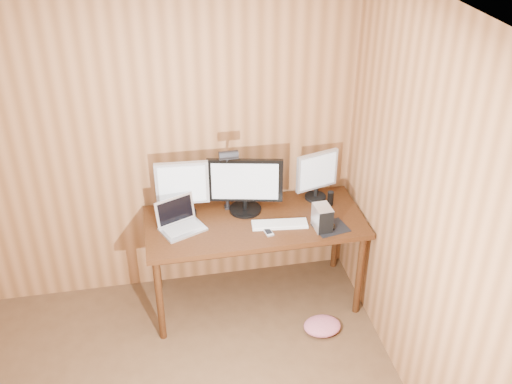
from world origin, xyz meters
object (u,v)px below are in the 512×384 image
object	(u,v)px
monitor_left	(182,187)
speaker	(330,198)
hard_drive	(322,218)
desk_lamp	(228,171)
keyboard	(280,224)
monitor_right	(317,175)
laptop	(179,221)
mouse	(331,225)
monitor_center	(245,185)
phone	(268,232)
desk	(253,228)

from	to	relation	value
monitor_left	speaker	distance (m)	1.12
hard_drive	desk_lamp	size ratio (longest dim) A/B	0.31
hard_drive	keyboard	bearing A→B (deg)	158.17
monitor_right	keyboard	distance (m)	0.52
monitor_right	laptop	distance (m)	1.10
mouse	speaker	bearing A→B (deg)	68.82
monitor_center	desk_lamp	size ratio (longest dim) A/B	0.94
keyboard	mouse	xyz separation A→B (m)	(0.35, -0.10, 0.01)
monitor_center	desk_lamp	xyz separation A→B (m)	(-0.13, -0.01, 0.14)
monitor_left	phone	bearing A→B (deg)	-28.42
desk	mouse	xyz separation A→B (m)	(0.52, -0.28, 0.14)
mouse	phone	distance (m)	0.46
monitor_right	mouse	bearing A→B (deg)	-106.91
keyboard	phone	xyz separation A→B (m)	(-0.10, -0.08, -0.00)
keyboard	phone	world-z (taller)	keyboard
hard_drive	phone	size ratio (longest dim) A/B	1.62
monitor_right	phone	distance (m)	0.64
keyboard	desk_lamp	distance (m)	0.54
monitor_center	keyboard	distance (m)	0.39
monitor_center	keyboard	xyz separation A→B (m)	(0.21, -0.24, -0.21)
keyboard	speaker	bearing A→B (deg)	30.34
monitor_right	desk_lamp	size ratio (longest dim) A/B	0.67
keyboard	speaker	world-z (taller)	speaker
desk	desk_lamp	world-z (taller)	desk_lamp
phone	keyboard	bearing A→B (deg)	26.92
monitor_left	keyboard	bearing A→B (deg)	-18.92
monitor_center	laptop	distance (m)	0.55
monitor_left	desk_lamp	distance (m)	0.36
keyboard	desk	bearing A→B (deg)	139.69
mouse	monitor_left	bearing A→B (deg)	154.18
monitor_left	mouse	bearing A→B (deg)	-16.77
keyboard	speaker	distance (m)	0.48
phone	desk_lamp	distance (m)	0.52
laptop	mouse	size ratio (longest dim) A/B	3.49
monitor_right	desk_lamp	xyz separation A→B (m)	(-0.69, -0.08, 0.15)
monitor_center	desk	bearing A→B (deg)	-44.84
speaker	hard_drive	bearing A→B (deg)	-117.29
keyboard	phone	size ratio (longest dim) A/B	3.73
hard_drive	desk	bearing A→B (deg)	145.75
keyboard	phone	bearing A→B (deg)	-136.87
monitor_left	monitor_center	bearing A→B (deg)	-0.75
desk	monitor_right	size ratio (longest dim) A/B	4.08
keyboard	hard_drive	size ratio (longest dim) A/B	2.30
monitor_left	hard_drive	size ratio (longest dim) A/B	2.43
speaker	desk_lamp	distance (m)	0.83
monitor_left	laptop	size ratio (longest dim) A/B	1.19
desk	laptop	bearing A→B (deg)	-173.55
phone	desk	bearing A→B (deg)	94.07
laptop	keyboard	size ratio (longest dim) A/B	0.89
laptop	hard_drive	bearing A→B (deg)	-35.15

